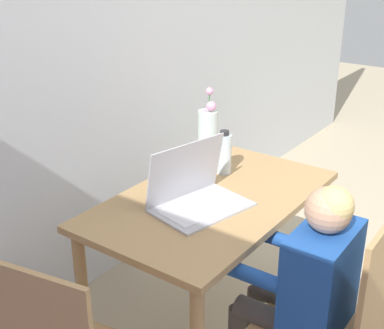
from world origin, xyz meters
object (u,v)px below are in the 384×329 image
Objects in this scene: laptop at (195,192)px; flower_vase at (208,134)px; water_bottle at (224,153)px; chair_occupied at (336,327)px; person_seated at (305,280)px.

flower_vase is (0.41, 0.22, 0.08)m from laptop.
water_bottle is at bearing -115.56° from flower_vase.
flower_vase is 0.16m from water_bottle.
chair_occupied is 4.53× the size of water_bottle.
water_bottle is (0.41, 0.61, 0.21)m from person_seated.
person_seated is 0.55m from laptop.
laptop is at bearing -166.16° from water_bottle.
laptop is 1.17× the size of flower_vase.
laptop is (0.06, 0.52, 0.17)m from person_seated.
person_seated reaches higher than laptop.
chair_occupied is 0.72m from laptop.
flower_vase is at bearing 40.80° from laptop.
person_seated is at bearing -90.00° from chair_occupied.
laptop is at bearing -96.38° from chair_occupied.
laptop is 2.07× the size of water_bottle.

